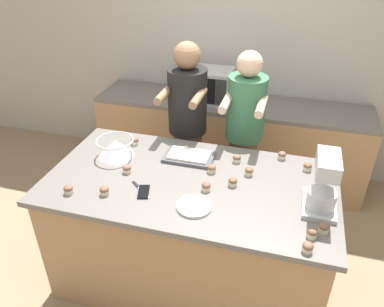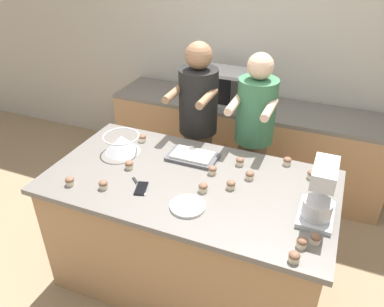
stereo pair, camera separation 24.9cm
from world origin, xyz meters
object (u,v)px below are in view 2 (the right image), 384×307
object	(u,v)px
cupcake_2	(294,257)
cupcake_12	(142,138)
cupcake_5	(129,165)
cupcake_6	(240,161)
cupcake_7	(250,175)
cupcake_8	(203,187)
knife	(138,185)
cupcake_1	(231,185)
cupcake_3	(312,174)
cell_phone	(141,188)
small_plate	(188,206)
cupcake_10	(103,184)
cupcake_0	(316,238)
stand_mixer	(320,195)
mixing_bowl	(122,143)
cupcake_9	(287,161)
person_right	(253,143)
cupcake_13	(212,170)
microwave_oven	(223,86)
cupcake_4	(70,181)
cupcake_11	(302,242)
person_left	(198,131)
baking_tray	(193,156)

from	to	relation	value
cupcake_2	cupcake_12	distance (m)	1.56
cupcake_5	cupcake_6	world-z (taller)	same
cupcake_7	cupcake_8	world-z (taller)	same
knife	cupcake_1	size ratio (longest dim) A/B	3.01
cupcake_2	cupcake_7	xyz separation A→B (m)	(-0.40, 0.63, 0.00)
knife	cupcake_3	world-z (taller)	cupcake_3
cell_phone	knife	world-z (taller)	cell_phone
small_plate	cupcake_10	bearing A→B (deg)	-176.99
cupcake_0	cupcake_12	distance (m)	1.55
cell_phone	cupcake_5	distance (m)	0.27
cupcake_1	cupcake_6	xyz separation A→B (m)	(-0.03, 0.30, 0.00)
stand_mixer	mixing_bowl	xyz separation A→B (m)	(-1.46, 0.22, -0.09)
small_plate	cupcake_9	size ratio (longest dim) A/B	3.66
cupcake_7	person_right	bearing A→B (deg)	101.90
cupcake_7	cupcake_13	distance (m)	0.26
microwave_oven	cupcake_3	world-z (taller)	microwave_oven
knife	cupcake_4	distance (m)	0.45
stand_mixer	small_plate	size ratio (longest dim) A/B	1.69
cupcake_5	cupcake_13	xyz separation A→B (m)	(0.57, 0.16, 0.00)
cupcake_5	cupcake_7	xyz separation A→B (m)	(0.82, 0.20, 0.00)
cupcake_2	cupcake_1	bearing A→B (deg)	135.62
cupcake_9	cupcake_4	bearing A→B (deg)	-148.02
cupcake_5	cupcake_11	size ratio (longest dim) A/B	1.00
cupcake_6	cupcake_9	bearing A→B (deg)	23.17
cupcake_1	cupcake_2	bearing A→B (deg)	-44.38
cupcake_2	cell_phone	bearing A→B (deg)	166.66
microwave_oven	cupcake_3	xyz separation A→B (m)	(1.02, -1.16, -0.08)
person_right	cupcake_10	bearing A→B (deg)	-123.48
cupcake_0	cupcake_9	xyz separation A→B (m)	(-0.28, 0.73, 0.00)
person_left	baking_tray	bearing A→B (deg)	-72.40
cupcake_3	person_right	bearing A→B (deg)	138.88
microwave_oven	cell_phone	world-z (taller)	microwave_oven
stand_mixer	cupcake_12	xyz separation A→B (m)	(-1.39, 0.42, -0.13)
person_left	cupcake_5	xyz separation A→B (m)	(-0.20, -0.83, 0.09)
cell_phone	cupcake_4	bearing A→B (deg)	-163.20
cupcake_1	cupcake_5	world-z (taller)	same
cell_phone	cupcake_0	distance (m)	1.11
small_plate	cupcake_11	bearing A→B (deg)	-5.68
microwave_oven	cupcake_1	world-z (taller)	microwave_oven
person_right	cell_phone	bearing A→B (deg)	-116.03
baking_tray	cupcake_5	world-z (taller)	cupcake_5
small_plate	knife	size ratio (longest dim) A/B	1.22
cupcake_4	cupcake_13	xyz separation A→B (m)	(0.83, 0.49, 0.00)
cupcake_9	cupcake_7	bearing A→B (deg)	-126.18
cupcake_7	cupcake_9	distance (m)	0.34
cupcake_11	cupcake_12	distance (m)	1.52
cupcake_8	cupcake_4	bearing A→B (deg)	-162.06
person_right	cupcake_10	distance (m)	1.32
cupcake_0	cupcake_11	world-z (taller)	same
mixing_bowl	cupcake_12	world-z (taller)	mixing_bowl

